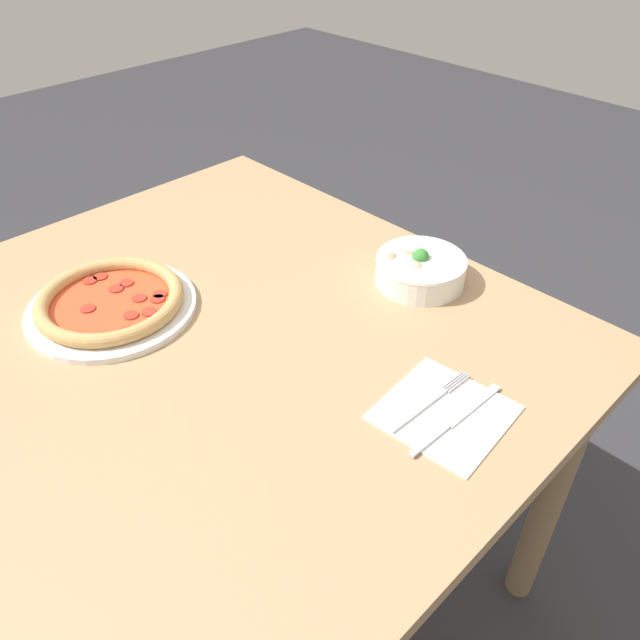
# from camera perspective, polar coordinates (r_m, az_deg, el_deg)

# --- Properties ---
(ground_plane) EXTENTS (8.00, 8.00, 0.00)m
(ground_plane) POSITION_cam_1_polar(r_m,az_deg,el_deg) (1.68, -7.30, -22.07)
(ground_plane) COLOR #333338
(dining_table) EXTENTS (1.13, 1.07, 0.76)m
(dining_table) POSITION_cam_1_polar(r_m,az_deg,el_deg) (1.16, -9.84, -5.35)
(dining_table) COLOR tan
(dining_table) RESTS_ON ground_plane
(pizza) EXTENTS (0.30, 0.30, 0.04)m
(pizza) POSITION_cam_1_polar(r_m,az_deg,el_deg) (1.19, -18.58, 1.52)
(pizza) COLOR white
(pizza) RESTS_ON dining_table
(bowl) EXTENTS (0.17, 0.17, 0.07)m
(bowl) POSITION_cam_1_polar(r_m,az_deg,el_deg) (1.21, 9.17, 4.72)
(bowl) COLOR white
(bowl) RESTS_ON dining_table
(napkin) EXTENTS (0.19, 0.19, 0.00)m
(napkin) POSITION_cam_1_polar(r_m,az_deg,el_deg) (0.96, 11.29, -8.29)
(napkin) COLOR white
(napkin) RESTS_ON dining_table
(fork) EXTENTS (0.02, 0.18, 0.00)m
(fork) POSITION_cam_1_polar(r_m,az_deg,el_deg) (0.97, 9.99, -7.41)
(fork) COLOR silver
(fork) RESTS_ON napkin
(knife) EXTENTS (0.02, 0.20, 0.01)m
(knife) POSITION_cam_1_polar(r_m,az_deg,el_deg) (0.94, 12.05, -9.08)
(knife) COLOR silver
(knife) RESTS_ON napkin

